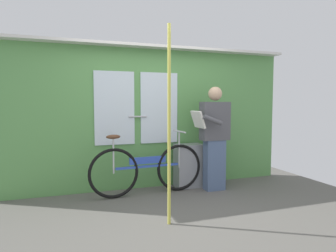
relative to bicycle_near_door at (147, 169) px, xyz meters
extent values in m
cube|color=#56544F|center=(0.14, -0.96, -0.40)|extent=(5.61, 4.31, 0.04)
cube|color=#56934C|center=(0.14, 0.40, 0.70)|extent=(4.61, 0.08, 2.16)
cube|color=silver|center=(-0.41, 0.35, 0.88)|extent=(0.60, 0.02, 1.10)
cube|color=silver|center=(0.29, 0.35, 0.88)|extent=(0.60, 0.02, 1.10)
cylinder|color=#B2B2B7|center=(-0.06, 0.33, 0.75)|extent=(0.28, 0.02, 0.02)
cube|color=silver|center=(0.14, 0.30, 1.81)|extent=(4.61, 0.28, 0.04)
torus|color=black|center=(0.51, 0.03, -0.02)|extent=(0.71, 0.08, 0.71)
torus|color=black|center=(-0.49, -0.03, -0.02)|extent=(0.71, 0.08, 0.71)
cube|color=#2D4CB2|center=(0.01, 0.00, 0.04)|extent=(0.95, 0.08, 0.03)
cube|color=#2D4CB2|center=(0.01, 0.00, 0.13)|extent=(0.55, 0.06, 0.10)
cylinder|color=#B7B7BC|center=(-0.49, -0.03, 0.23)|extent=(0.02, 0.02, 0.51)
ellipsoid|color=brown|center=(-0.49, -0.03, 0.49)|extent=(0.20, 0.10, 0.06)
cylinder|color=#B7B7BC|center=(0.51, 0.03, 0.25)|extent=(0.02, 0.02, 0.55)
cylinder|color=#B7B7BC|center=(0.51, 0.03, 0.53)|extent=(0.05, 0.44, 0.02)
cube|color=slate|center=(1.04, -0.10, 0.01)|extent=(0.30, 0.18, 0.77)
cube|color=#4C4C51|center=(1.04, -0.10, 0.68)|extent=(0.43, 0.20, 0.58)
sphere|color=tan|center=(1.04, -0.10, 1.10)|extent=(0.21, 0.21, 0.21)
cube|color=silver|center=(0.76, -0.10, 0.71)|extent=(0.11, 0.34, 0.26)
cylinder|color=#4C4C51|center=(0.90, -0.30, 0.71)|extent=(0.31, 0.07, 0.17)
cylinder|color=#4C4C51|center=(0.90, 0.09, 0.71)|extent=(0.31, 0.07, 0.17)
cube|color=gray|center=(0.73, 0.18, -0.04)|extent=(0.44, 0.28, 0.68)
cylinder|color=#C6C14C|center=(-0.05, -1.11, 0.70)|extent=(0.04, 0.04, 2.16)
camera|label=1|loc=(-1.10, -4.11, 0.95)|focal=31.72mm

